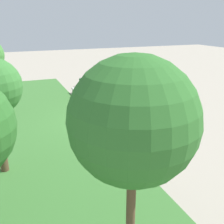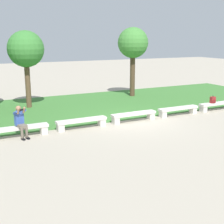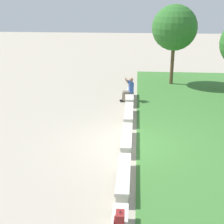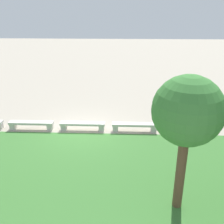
% 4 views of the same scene
% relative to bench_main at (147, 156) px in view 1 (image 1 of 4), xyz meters
% --- Properties ---
extents(ground_plane, '(80.00, 80.00, 0.00)m').
position_rel_bench_main_xyz_m(ground_plane, '(5.47, 0.00, -0.31)').
color(ground_plane, '#A89E8C').
extents(grass_strip, '(25.31, 8.00, 0.03)m').
position_rel_bench_main_xyz_m(grass_strip, '(5.47, 4.38, -0.29)').
color(grass_strip, '#3D7533').
rests_on(grass_strip, ground).
extents(bench_main, '(2.36, 0.40, 0.45)m').
position_rel_bench_main_xyz_m(bench_main, '(0.00, 0.00, 0.00)').
color(bench_main, beige).
rests_on(bench_main, ground).
extents(bench_near, '(2.36, 0.40, 0.45)m').
position_rel_bench_main_xyz_m(bench_near, '(2.74, 0.00, 0.00)').
color(bench_near, beige).
rests_on(bench_near, ground).
extents(bench_mid, '(2.36, 0.40, 0.45)m').
position_rel_bench_main_xyz_m(bench_mid, '(5.47, 0.00, 0.00)').
color(bench_mid, beige).
rests_on(bench_mid, ground).
extents(bench_far, '(2.36, 0.40, 0.45)m').
position_rel_bench_main_xyz_m(bench_far, '(8.21, 0.00, 0.00)').
color(bench_far, beige).
rests_on(bench_far, ground).
extents(bench_end, '(2.36, 0.40, 0.45)m').
position_rel_bench_main_xyz_m(bench_end, '(10.95, 0.00, 0.00)').
color(bench_end, beige).
rests_on(bench_end, ground).
extents(person_photographer, '(0.54, 0.78, 1.32)m').
position_rel_bench_main_xyz_m(person_photographer, '(0.04, -0.07, 0.43)').
color(person_photographer, black).
rests_on(person_photographer, ground).
extents(backpack, '(0.28, 0.24, 0.43)m').
position_rel_bench_main_xyz_m(backpack, '(10.62, 0.01, 0.32)').
color(backpack, maroon).
rests_on(backpack, bench_end).
extents(tree_behind_wall, '(2.82, 2.82, 5.03)m').
position_rel_bench_main_xyz_m(tree_behind_wall, '(-3.78, 2.60, 3.30)').
color(tree_behind_wall, brown).
rests_on(tree_behind_wall, ground).
extents(trash_bin, '(0.44, 0.44, 0.75)m').
position_rel_bench_main_xyz_m(trash_bin, '(13.90, -1.16, 0.07)').
color(trash_bin, '#2D5133').
rests_on(trash_bin, ground).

